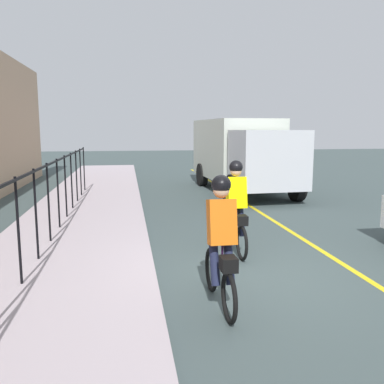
% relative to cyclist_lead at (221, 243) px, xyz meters
% --- Properties ---
extents(ground_plane, '(80.00, 80.00, 0.00)m').
position_rel_cyclist_lead_xyz_m(ground_plane, '(1.14, -1.00, -0.91)').
color(ground_plane, '#3D4B4B').
extents(lane_line_centre, '(36.00, 0.12, 0.01)m').
position_rel_cyclist_lead_xyz_m(lane_line_centre, '(1.14, -2.60, -0.91)').
color(lane_line_centre, yellow).
rests_on(lane_line_centre, ground).
extents(sidewalk, '(40.00, 3.20, 0.15)m').
position_rel_cyclist_lead_xyz_m(sidewalk, '(1.14, 2.40, -0.84)').
color(sidewalk, '#B0A1A9').
rests_on(sidewalk, ground).
extents(iron_fence, '(16.74, 0.04, 1.60)m').
position_rel_cyclist_lead_xyz_m(iron_fence, '(2.14, 2.80, 0.35)').
color(iron_fence, black).
rests_on(iron_fence, sidewalk).
extents(cyclist_lead, '(1.71, 0.36, 1.83)m').
position_rel_cyclist_lead_xyz_m(cyclist_lead, '(0.00, 0.00, 0.00)').
color(cyclist_lead, black).
rests_on(cyclist_lead, ground).
extents(cyclist_follow, '(1.71, 0.36, 1.83)m').
position_rel_cyclist_lead_xyz_m(cyclist_follow, '(2.40, -0.84, 0.00)').
color(cyclist_follow, black).
rests_on(cyclist_follow, ground).
extents(box_truck_background, '(6.83, 2.85, 2.78)m').
position_rel_cyclist_lead_xyz_m(box_truck_background, '(10.26, -3.16, 0.64)').
color(box_truck_background, beige).
rests_on(box_truck_background, ground).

